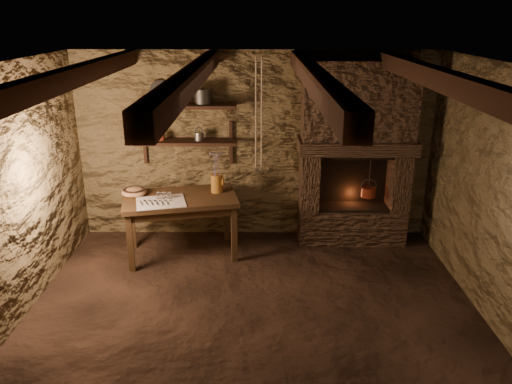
{
  "coord_description": "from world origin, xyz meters",
  "views": [
    {
      "loc": [
        0.04,
        -4.2,
        2.8
      ],
      "look_at": [
        0.02,
        0.9,
        0.98
      ],
      "focal_mm": 35.0,
      "sensor_mm": 36.0,
      "label": 1
    }
  ],
  "objects_px": {
    "wooden_bowl": "(134,192)",
    "iron_stockpot": "(203,97)",
    "work_table": "(181,224)",
    "red_pot": "(368,191)",
    "stoneware_jug": "(217,175)"
  },
  "relations": [
    {
      "from": "work_table",
      "to": "stoneware_jug",
      "type": "bearing_deg",
      "value": 9.11
    },
    {
      "from": "red_pot",
      "to": "wooden_bowl",
      "type": "bearing_deg",
      "value": -173.62
    },
    {
      "from": "wooden_bowl",
      "to": "iron_stockpot",
      "type": "distance_m",
      "value": 1.41
    },
    {
      "from": "stoneware_jug",
      "to": "red_pot",
      "type": "xyz_separation_m",
      "value": [
        1.89,
        0.21,
        -0.28
      ]
    },
    {
      "from": "stoneware_jug",
      "to": "iron_stockpot",
      "type": "distance_m",
      "value": 0.95
    },
    {
      "from": "work_table",
      "to": "wooden_bowl",
      "type": "height_order",
      "value": "wooden_bowl"
    },
    {
      "from": "work_table",
      "to": "wooden_bowl",
      "type": "relative_size",
      "value": 4.89
    },
    {
      "from": "iron_stockpot",
      "to": "red_pot",
      "type": "xyz_separation_m",
      "value": [
        2.06,
        -0.12,
        -1.16
      ]
    },
    {
      "from": "work_table",
      "to": "iron_stockpot",
      "type": "bearing_deg",
      "value": 50.21
    },
    {
      "from": "work_table",
      "to": "wooden_bowl",
      "type": "xyz_separation_m",
      "value": [
        -0.55,
        0.05,
        0.39
      ]
    },
    {
      "from": "work_table",
      "to": "red_pot",
      "type": "relative_size",
      "value": 2.69
    },
    {
      "from": "red_pot",
      "to": "stoneware_jug",
      "type": "bearing_deg",
      "value": -173.67
    },
    {
      "from": "wooden_bowl",
      "to": "iron_stockpot",
      "type": "bearing_deg",
      "value": 28.46
    },
    {
      "from": "iron_stockpot",
      "to": "wooden_bowl",
      "type": "bearing_deg",
      "value": -151.54
    },
    {
      "from": "wooden_bowl",
      "to": "stoneware_jug",
      "type": "bearing_deg",
      "value": 6.48
    }
  ]
}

